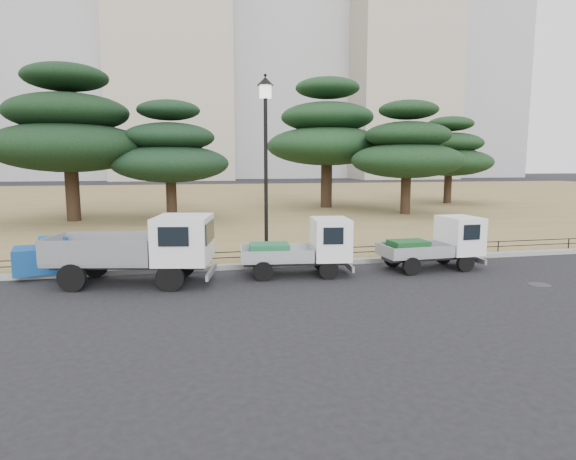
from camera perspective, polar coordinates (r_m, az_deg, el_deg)
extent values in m
plane|color=black|center=(13.31, 1.83, -6.74)|extent=(220.00, 220.00, 0.00)
cube|color=olive|center=(43.33, -8.02, 3.61)|extent=(120.00, 56.00, 0.15)
cube|color=gray|center=(15.76, -0.46, -4.09)|extent=(120.00, 0.25, 0.16)
cylinder|color=black|center=(13.13, -13.81, -5.50)|extent=(0.76, 0.30, 0.75)
cylinder|color=black|center=(14.67, -12.38, -4.03)|extent=(0.76, 0.30, 0.75)
cylinder|color=black|center=(13.95, -24.26, -5.19)|extent=(0.76, 0.30, 0.75)
cylinder|color=black|center=(15.41, -21.86, -3.85)|extent=(0.76, 0.30, 0.75)
cube|color=#2D2D30|center=(14.18, -18.06, -3.85)|extent=(4.27, 1.71, 0.13)
cube|color=gray|center=(14.35, -21.00, -2.10)|extent=(3.17, 2.18, 0.73)
cube|color=silver|center=(13.68, -12.28, -1.05)|extent=(1.78, 2.03, 1.28)
cylinder|color=black|center=(14.11, 4.85, -4.71)|extent=(0.59, 0.21, 0.57)
cylinder|color=black|center=(15.32, 3.98, -3.68)|extent=(0.59, 0.21, 0.57)
cylinder|color=black|center=(13.89, -2.94, -4.90)|extent=(0.59, 0.21, 0.57)
cylinder|color=black|center=(15.11, -3.19, -3.84)|extent=(0.59, 0.21, 0.57)
cube|color=#2D2D30|center=(14.55, 0.81, -3.76)|extent=(3.14, 1.04, 0.13)
cube|color=#9FA3A6|center=(14.45, -1.40, -2.80)|extent=(2.25, 1.52, 0.38)
cube|color=white|center=(14.59, 5.05, -1.03)|extent=(1.22, 1.52, 1.23)
cube|color=#1D663F|center=(14.42, -2.24, -2.44)|extent=(1.25, 0.97, 0.42)
cylinder|color=black|center=(16.01, 20.29, -3.68)|extent=(0.57, 0.18, 0.56)
cylinder|color=black|center=(17.00, 17.93, -2.91)|extent=(0.57, 0.18, 0.56)
cylinder|color=black|center=(15.02, 14.44, -4.18)|extent=(0.57, 0.18, 0.56)
cylinder|color=black|center=(16.07, 12.31, -3.32)|extent=(0.57, 0.18, 0.56)
cube|color=#2D2D30|center=(15.99, 16.40, -3.04)|extent=(3.04, 0.83, 0.13)
cube|color=#A1A4A8|center=(15.67, 14.72, -2.26)|extent=(2.13, 1.37, 0.37)
cube|color=white|center=(16.46, 19.65, -0.56)|extent=(1.11, 1.43, 1.18)
cube|color=#154A20|center=(15.56, 14.07, -1.97)|extent=(1.18, 0.88, 0.41)
cylinder|color=black|center=(15.92, -2.57, -3.42)|extent=(0.45, 0.45, 0.16)
cylinder|color=black|center=(15.61, -2.63, 6.03)|extent=(0.12, 0.12, 5.07)
cylinder|color=white|center=(15.75, -2.70, 16.04)|extent=(0.41, 0.41, 0.41)
cone|color=black|center=(15.80, -2.71, 17.22)|extent=(0.53, 0.53, 0.25)
cylinder|color=black|center=(15.85, -0.57, -3.03)|extent=(38.00, 0.03, 0.03)
cylinder|color=black|center=(15.82, -0.57, -2.39)|extent=(38.00, 0.03, 0.03)
cylinder|color=black|center=(15.85, -0.57, -3.03)|extent=(0.04, 0.04, 0.40)
cube|color=navy|center=(16.10, -26.96, -3.11)|extent=(1.84, 1.52, 0.75)
cube|color=navy|center=(15.78, -26.10, -1.28)|extent=(0.88, 0.80, 0.32)
cylinder|color=#2D2D30|center=(15.22, 27.66, -5.77)|extent=(0.60, 0.60, 0.01)
cylinder|color=black|center=(29.13, -24.18, 4.22)|extent=(0.74, 0.74, 3.29)
ellipsoid|color=black|center=(29.10, -24.45, 8.90)|extent=(8.44, 8.44, 2.70)
ellipsoid|color=black|center=(29.21, -24.67, 12.52)|extent=(6.44, 6.44, 2.06)
ellipsoid|color=black|center=(29.43, -24.89, 16.10)|extent=(4.45, 4.45, 1.42)
cylinder|color=black|center=(27.72, -13.65, 3.79)|extent=(0.58, 0.58, 2.57)
ellipsoid|color=black|center=(27.65, -13.78, 7.64)|extent=(6.48, 6.48, 2.07)
ellipsoid|color=black|center=(27.68, -13.88, 10.64)|extent=(4.95, 4.95, 1.58)
ellipsoid|color=black|center=(27.79, -13.98, 13.61)|extent=(3.42, 3.42, 1.09)
cylinder|color=black|center=(34.69, 4.58, 5.63)|extent=(0.80, 0.80, 3.55)
ellipsoid|color=#163319|center=(34.68, 4.63, 9.88)|extent=(8.54, 8.54, 2.73)
ellipsoid|color=#163319|center=(34.80, 4.66, 13.17)|extent=(6.52, 6.52, 2.09)
ellipsoid|color=#163319|center=(35.03, 4.70, 16.42)|extent=(4.50, 4.50, 1.44)
cylinder|color=black|center=(31.08, 13.77, 4.37)|extent=(0.61, 0.61, 2.72)
ellipsoid|color=black|center=(31.02, 13.89, 8.01)|extent=(6.91, 6.91, 2.21)
ellipsoid|color=black|center=(31.06, 13.99, 10.83)|extent=(5.28, 5.28, 1.69)
ellipsoid|color=black|center=(31.18, 14.09, 13.64)|extent=(3.64, 3.64, 1.17)
cylinder|color=black|center=(40.13, 18.41, 4.91)|extent=(0.59, 0.59, 2.62)
ellipsoid|color=black|center=(40.08, 18.53, 7.62)|extent=(6.70, 6.70, 2.14)
ellipsoid|color=black|center=(40.11, 18.63, 9.73)|extent=(5.11, 5.11, 1.64)
ellipsoid|color=black|center=(40.19, 18.72, 11.83)|extent=(3.53, 3.53, 1.13)
cube|color=#AAA08C|center=(100.43, -13.89, 21.76)|extent=(22.00, 20.00, 55.00)
cube|color=#AAA08C|center=(105.88, 12.84, 19.13)|extent=(20.00, 18.00, 48.00)
cube|color=#A0A0A5|center=(123.44, 19.54, 22.49)|extent=(24.00, 20.00, 70.00)
cylinder|color=#D83F33|center=(125.91, 26.45, 19.49)|extent=(1.80, 1.80, 60.00)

